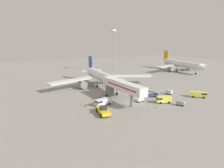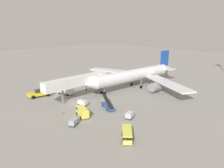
# 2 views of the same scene
# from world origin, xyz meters

# --- Properties ---
(ground_plane) EXTENTS (300.00, 300.00, 0.00)m
(ground_plane) POSITION_xyz_m (0.00, 0.00, 0.00)
(ground_plane) COLOR gray
(airplane_at_gate) EXTENTS (47.30, 42.68, 11.93)m
(airplane_at_gate) POSITION_xyz_m (1.80, 25.56, 4.36)
(airplane_at_gate) COLOR silver
(airplane_at_gate) RESTS_ON ground
(jet_bridge) EXTENTS (3.68, 21.73, 7.07)m
(jet_bridge) POSITION_xyz_m (-2.00, 3.77, 5.32)
(jet_bridge) COLOR silver
(jet_bridge) RESTS_ON ground
(pushback_tug) EXTENTS (3.65, 7.38, 2.36)m
(pushback_tug) POSITION_xyz_m (-12.40, -4.18, 1.09)
(pushback_tug) COLOR yellow
(pushback_tug) RESTS_ON ground
(belt_loader_truck) EXTENTS (6.41, 4.11, 3.05)m
(belt_loader_truck) POSITION_xyz_m (9.96, 3.99, 0.75)
(belt_loader_truck) COLOR #2D4C8E
(belt_loader_truck) RESTS_ON ground
(service_van_outer_right) EXTENTS (5.11, 3.30, 2.21)m
(service_van_outer_right) POSITION_xyz_m (9.32, -4.11, 1.26)
(service_van_outer_right) COLOR #E5DB4C
(service_van_outer_right) RESTS_ON ground
(service_van_outer_left) EXTENTS (5.90, 3.37, 2.04)m
(service_van_outer_left) POSITION_xyz_m (-9.03, 3.09, 1.17)
(service_van_outer_left) COLOR white
(service_van_outer_left) RESTS_ON ground
(service_van_mid_left) EXTENTS (5.11, 5.26, 2.02)m
(service_van_mid_left) POSITION_xyz_m (24.88, -5.07, 1.17)
(service_van_mid_left) COLOR #E5DB4C
(service_van_mid_left) RESTS_ON ground
(baggage_cart_far_right) EXTENTS (2.87, 1.69, 1.48)m
(baggage_cart_far_right) POSITION_xyz_m (3.39, 0.50, 0.82)
(baggage_cart_far_right) COLOR #38383D
(baggage_cart_far_right) RESTS_ON ground
(baggage_cart_far_center) EXTENTS (2.06, 2.50, 1.59)m
(baggage_cart_far_center) POSITION_xyz_m (18.54, 3.05, 0.88)
(baggage_cart_far_center) COLOR #38383D
(baggage_cart_far_center) RESTS_ON ground
(baggage_cart_near_left) EXTENTS (2.31, 2.76, 1.47)m
(baggage_cart_near_left) POSITION_xyz_m (12.17, -8.69, 0.82)
(baggage_cart_near_left) COLOR #38383D
(baggage_cart_near_left) RESTS_ON ground
(ground_crew_worker_foreground) EXTENTS (0.43, 0.43, 1.82)m
(ground_crew_worker_foreground) POSITION_xyz_m (-6.73, 9.87, 0.96)
(ground_crew_worker_foreground) COLOR #1E2333
(ground_crew_worker_foreground) RESTS_ON ground
(ground_crew_worker_midground) EXTENTS (0.33, 0.33, 1.73)m
(ground_crew_worker_midground) POSITION_xyz_m (-14.20, 4.28, 0.92)
(ground_crew_worker_midground) COLOR #1E2333
(ground_crew_worker_midground) RESTS_ON ground
(safety_cone_alpha) EXTENTS (0.46, 0.46, 0.70)m
(safety_cone_alpha) POSITION_xyz_m (-10.28, 8.53, 0.34)
(safety_cone_alpha) COLOR black
(safety_cone_alpha) RESTS_ON ground
(safety_cone_bravo) EXTENTS (0.31, 0.31, 0.48)m
(safety_cone_bravo) POSITION_xyz_m (-20.40, -9.62, 0.23)
(safety_cone_bravo) COLOR black
(safety_cone_bravo) RESTS_ON ground
(safety_cone_charlie) EXTENTS (0.47, 0.47, 0.72)m
(safety_cone_charlie) POSITION_xyz_m (4.35, -6.50, 0.35)
(safety_cone_charlie) COLOR black
(safety_cone_charlie) RESTS_ON ground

